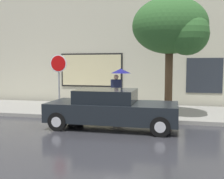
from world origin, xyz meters
The scene contains 7 objects.
ground_plane centered at (0.00, 0.00, 0.00)m, with size 60.00×60.00×0.00m, color #333338.
sidewalk centered at (0.00, 3.00, 0.07)m, with size 20.00×4.00×0.15m, color gray.
building_facade centered at (-0.02, 5.50, 3.48)m, with size 20.00×0.67×7.00m.
parked_car centered at (-0.74, -0.06, 0.68)m, with size 4.55×1.95×1.37m.
pedestrian_with_umbrella centered at (-1.08, 3.08, 1.65)m, with size 0.93×0.93×1.92m.
street_tree centered at (1.35, 1.80, 3.70)m, with size 3.00×2.55×4.78m.
stop_sign centered at (-3.43, 1.53, 1.94)m, with size 0.76×0.10×2.53m.
Camera 1 is at (1.43, -9.39, 2.23)m, focal length 43.61 mm.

